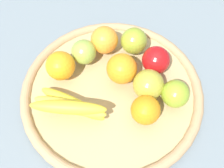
{
  "coord_description": "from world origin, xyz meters",
  "views": [
    {
      "loc": [
        -0.31,
        0.17,
        0.63
      ],
      "look_at": [
        0.0,
        0.0,
        0.05
      ],
      "focal_mm": 44.34,
      "sensor_mm": 36.0,
      "label": 1
    }
  ],
  "objects_px": {
    "orange_1": "(104,40)",
    "apple_2": "(148,85)",
    "apple_3": "(155,59)",
    "orange_0": "(122,69)",
    "banana_bunch": "(70,106)",
    "orange_3": "(60,66)",
    "orange_2": "(146,110)",
    "apple_4": "(175,94)",
    "apple_0": "(134,41)",
    "apple_1": "(84,52)"
  },
  "relations": [
    {
      "from": "orange_3",
      "to": "orange_1",
      "type": "bearing_deg",
      "value": -81.13
    },
    {
      "from": "apple_1",
      "to": "orange_0",
      "type": "bearing_deg",
      "value": -149.27
    },
    {
      "from": "apple_4",
      "to": "orange_3",
      "type": "distance_m",
      "value": 0.29
    },
    {
      "from": "apple_3",
      "to": "apple_2",
      "type": "height_order",
      "value": "apple_2"
    },
    {
      "from": "apple_1",
      "to": "banana_bunch",
      "type": "bearing_deg",
      "value": 142.79
    },
    {
      "from": "orange_0",
      "to": "apple_2",
      "type": "height_order",
      "value": "orange_0"
    },
    {
      "from": "banana_bunch",
      "to": "orange_3",
      "type": "bearing_deg",
      "value": -12.48
    },
    {
      "from": "orange_2",
      "to": "orange_1",
      "type": "xyz_separation_m",
      "value": [
        0.22,
        -0.01,
        0.0
      ]
    },
    {
      "from": "banana_bunch",
      "to": "orange_2",
      "type": "bearing_deg",
      "value": -122.76
    },
    {
      "from": "orange_1",
      "to": "apple_2",
      "type": "distance_m",
      "value": 0.17
    },
    {
      "from": "orange_1",
      "to": "orange_2",
      "type": "bearing_deg",
      "value": 176.2
    },
    {
      "from": "apple_0",
      "to": "apple_3",
      "type": "bearing_deg",
      "value": -168.45
    },
    {
      "from": "orange_1",
      "to": "orange_3",
      "type": "height_order",
      "value": "same"
    },
    {
      "from": "apple_1",
      "to": "orange_3",
      "type": "xyz_separation_m",
      "value": [
        -0.01,
        0.07,
        0.0
      ]
    },
    {
      "from": "orange_1",
      "to": "apple_2",
      "type": "xyz_separation_m",
      "value": [
        -0.17,
        -0.03,
        0.0
      ]
    },
    {
      "from": "orange_1",
      "to": "apple_3",
      "type": "bearing_deg",
      "value": -144.48
    },
    {
      "from": "apple_0",
      "to": "apple_4",
      "type": "relative_size",
      "value": 1.06
    },
    {
      "from": "banana_bunch",
      "to": "orange_0",
      "type": "xyz_separation_m",
      "value": [
        0.03,
        -0.15,
        0.01
      ]
    },
    {
      "from": "banana_bunch",
      "to": "orange_0",
      "type": "height_order",
      "value": "orange_0"
    },
    {
      "from": "apple_0",
      "to": "apple_2",
      "type": "xyz_separation_m",
      "value": [
        -0.13,
        0.04,
        0.0
      ]
    },
    {
      "from": "orange_2",
      "to": "orange_0",
      "type": "relative_size",
      "value": 0.9
    },
    {
      "from": "apple_1",
      "to": "apple_3",
      "type": "distance_m",
      "value": 0.18
    },
    {
      "from": "banana_bunch",
      "to": "orange_3",
      "type": "relative_size",
      "value": 2.23
    },
    {
      "from": "orange_0",
      "to": "apple_3",
      "type": "distance_m",
      "value": 0.09
    },
    {
      "from": "banana_bunch",
      "to": "apple_3",
      "type": "distance_m",
      "value": 0.24
    },
    {
      "from": "banana_bunch",
      "to": "apple_0",
      "type": "bearing_deg",
      "value": -67.73
    },
    {
      "from": "apple_4",
      "to": "orange_2",
      "type": "bearing_deg",
      "value": 91.66
    },
    {
      "from": "apple_0",
      "to": "apple_2",
      "type": "height_order",
      "value": "apple_2"
    },
    {
      "from": "apple_4",
      "to": "orange_1",
      "type": "relative_size",
      "value": 0.91
    },
    {
      "from": "banana_bunch",
      "to": "apple_4",
      "type": "bearing_deg",
      "value": -111.62
    },
    {
      "from": "apple_0",
      "to": "orange_2",
      "type": "relative_size",
      "value": 1.03
    },
    {
      "from": "apple_0",
      "to": "orange_2",
      "type": "distance_m",
      "value": 0.2
    },
    {
      "from": "apple_0",
      "to": "orange_3",
      "type": "bearing_deg",
      "value": 84.75
    },
    {
      "from": "apple_0",
      "to": "apple_2",
      "type": "bearing_deg",
      "value": 162.85
    },
    {
      "from": "orange_0",
      "to": "orange_3",
      "type": "relative_size",
      "value": 1.04
    },
    {
      "from": "apple_0",
      "to": "apple_1",
      "type": "height_order",
      "value": "apple_0"
    },
    {
      "from": "orange_2",
      "to": "apple_3",
      "type": "distance_m",
      "value": 0.15
    },
    {
      "from": "orange_0",
      "to": "orange_1",
      "type": "height_order",
      "value": "orange_0"
    },
    {
      "from": "apple_3",
      "to": "banana_bunch",
      "type": "bearing_deg",
      "value": 93.91
    },
    {
      "from": "orange_2",
      "to": "apple_4",
      "type": "height_order",
      "value": "orange_2"
    },
    {
      "from": "orange_2",
      "to": "banana_bunch",
      "type": "xyz_separation_m",
      "value": [
        0.09,
        0.14,
        -0.0
      ]
    },
    {
      "from": "apple_1",
      "to": "orange_3",
      "type": "relative_size",
      "value": 0.88
    },
    {
      "from": "orange_2",
      "to": "apple_4",
      "type": "relative_size",
      "value": 1.03
    },
    {
      "from": "orange_2",
      "to": "apple_2",
      "type": "xyz_separation_m",
      "value": [
        0.05,
        -0.04,
        0.0
      ]
    },
    {
      "from": "orange_2",
      "to": "apple_4",
      "type": "bearing_deg",
      "value": -88.34
    },
    {
      "from": "banana_bunch",
      "to": "orange_1",
      "type": "bearing_deg",
      "value": -50.3
    },
    {
      "from": "banana_bunch",
      "to": "apple_1",
      "type": "xyz_separation_m",
      "value": [
        0.13,
        -0.09,
        0.0
      ]
    },
    {
      "from": "orange_0",
      "to": "apple_1",
      "type": "distance_m",
      "value": 0.11
    },
    {
      "from": "banana_bunch",
      "to": "orange_0",
      "type": "distance_m",
      "value": 0.16
    },
    {
      "from": "banana_bunch",
      "to": "apple_1",
      "type": "relative_size",
      "value": 2.53
    }
  ]
}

